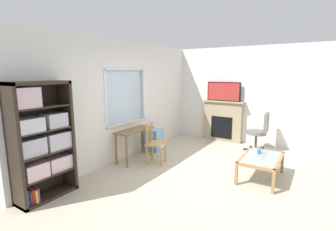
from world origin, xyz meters
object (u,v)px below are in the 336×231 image
tv (224,92)px  wooden_chair (155,143)px  coffee_table (261,160)px  fireplace (223,121)px  office_chair (260,130)px  plastic_drawer_unit (154,140)px  sippy_cup (259,151)px  bookshelf (41,140)px  desk_under_window (135,135)px

tv → wooden_chair: bearing=166.3°
wooden_chair → coffee_table: wooden_chair is taller
fireplace → office_chair: (-0.45, -1.14, -0.04)m
plastic_drawer_unit → sippy_cup: size_ratio=6.11×
plastic_drawer_unit → fireplace: bearing=-33.3°
bookshelf → wooden_chair: (2.16, -0.62, -0.48)m
wooden_chair → fireplace: size_ratio=0.74×
bookshelf → wooden_chair: 2.30m
bookshelf → wooden_chair: size_ratio=2.06×
bookshelf → plastic_drawer_unit: 2.99m
plastic_drawer_unit → coffee_table: bearing=-96.9°
tv → bookshelf: bearing=165.2°
fireplace → office_chair: size_ratio=1.22×
desk_under_window → office_chair: office_chair is taller
bookshelf → plastic_drawer_unit: (2.91, -0.06, -0.67)m
office_chair → tv: bearing=69.4°
desk_under_window → plastic_drawer_unit: 0.88m
fireplace → tv: 0.86m
fireplace → sippy_cup: fireplace is taller
wooden_chair → plastic_drawer_unit: bearing=37.0°
fireplace → sippy_cup: (-1.95, -1.44, -0.12)m
plastic_drawer_unit → fireplace: size_ratio=0.45×
wooden_chair → desk_under_window: bearing=97.6°
desk_under_window → wooden_chair: wooden_chair is taller
fireplace → coffee_table: size_ratio=1.13×
tv → coffee_table: size_ratio=0.89×
desk_under_window → wooden_chair: bearing=-82.4°
tv → coffee_table: bearing=-144.1°
tv → sippy_cup: (-1.93, -1.44, -0.98)m
coffee_table → office_chair: bearing=12.8°
office_chair → plastic_drawer_unit: bearing=120.2°
coffee_table → sippy_cup: (0.18, 0.09, 0.10)m
bookshelf → coffee_table: bearing=-46.9°
plastic_drawer_unit → desk_under_window: bearing=-176.5°
office_chair → coffee_table: office_chair is taller
wooden_chair → sippy_cup: bearing=-73.7°
coffee_table → sippy_cup: 0.22m
fireplace → tv: size_ratio=1.27×
plastic_drawer_unit → bookshelf: bearing=178.9°
coffee_table → sippy_cup: bearing=25.7°
desk_under_window → sippy_cup: 2.66m
fireplace → sippy_cup: bearing=-143.6°
office_chair → bookshelf: bearing=150.8°
coffee_table → fireplace: bearing=35.6°
bookshelf → tv: (4.70, -1.24, 0.50)m
coffee_table → sippy_cup: size_ratio=11.96×
tv → office_chair: (-0.43, -1.14, -0.89)m
bookshelf → sippy_cup: bearing=-44.1°
coffee_table → plastic_drawer_unit: bearing=83.1°
desk_under_window → wooden_chair: 0.53m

